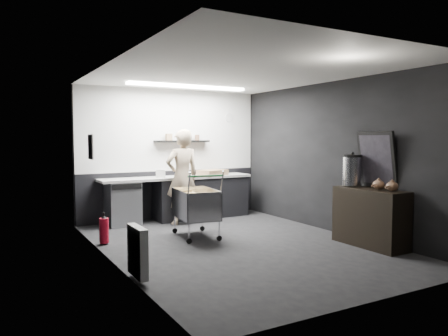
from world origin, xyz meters
TOP-DOWN VIEW (x-y plane):
  - floor at (0.00, 0.00)m, footprint 5.50×5.50m
  - ceiling at (0.00, 0.00)m, footprint 5.50×5.50m
  - wall_back at (0.00, 2.75)m, footprint 5.50×0.00m
  - wall_front at (0.00, -2.75)m, footprint 5.50×0.00m
  - wall_left at (-2.00, 0.00)m, footprint 0.00×5.50m
  - wall_right at (2.00, 0.00)m, footprint 0.00×5.50m
  - kitchen_wall_panel at (0.00, 2.73)m, footprint 3.95×0.02m
  - dado_panel at (0.00, 2.73)m, footprint 3.95×0.02m
  - floating_shelf at (0.20, 2.62)m, footprint 1.20×0.22m
  - wall_clock at (1.40, 2.72)m, footprint 0.20×0.03m
  - poster at (-1.98, 1.30)m, footprint 0.02×0.30m
  - poster_red_band at (-1.98, 1.30)m, footprint 0.02×0.22m
  - radiator at (-1.94, -0.90)m, footprint 0.10×0.50m
  - ceiling_strip at (0.00, 1.85)m, footprint 2.40×0.20m
  - prep_counter at (0.14, 2.42)m, footprint 3.20×0.61m
  - person at (-0.09, 1.97)m, footprint 0.69×0.46m
  - shopping_cart at (-0.35, 0.83)m, footprint 0.72×1.07m
  - sideboard at (1.77, -1.05)m, footprint 0.51×1.20m
  - fire_extinguisher at (-1.85, 1.06)m, footprint 0.15×0.15m
  - cardboard_box at (0.79, 2.37)m, footprint 0.64×0.55m
  - pink_tub at (0.16, 2.42)m, footprint 0.21×0.21m
  - white_container at (-0.38, 2.37)m, footprint 0.22×0.20m

SIDE VIEW (x-z plane):
  - floor at x=0.00m, z-range 0.00..0.00m
  - fire_extinguisher at x=-1.85m, z-range -0.01..0.48m
  - radiator at x=-1.94m, z-range 0.05..0.65m
  - prep_counter at x=0.14m, z-range 0.01..0.91m
  - dado_panel at x=0.00m, z-range 0.00..1.00m
  - shopping_cart at x=-0.35m, z-range -0.02..1.08m
  - sideboard at x=1.77m, z-range -0.33..1.47m
  - person at x=-0.09m, z-range 0.00..1.86m
  - cardboard_box at x=0.79m, z-range 0.90..1.01m
  - white_container at x=-0.38m, z-range 0.90..1.06m
  - pink_tub at x=0.16m, z-range 0.90..1.11m
  - wall_back at x=0.00m, z-range -1.40..4.10m
  - wall_front at x=0.00m, z-range -1.40..4.10m
  - wall_left at x=-2.00m, z-range -1.40..4.10m
  - wall_right at x=2.00m, z-range -1.40..4.10m
  - poster at x=-1.98m, z-range 1.35..1.75m
  - floating_shelf at x=0.20m, z-range 1.60..1.64m
  - poster_red_band at x=-1.98m, z-range 1.57..1.67m
  - kitchen_wall_panel at x=0.00m, z-range 1.00..2.70m
  - wall_clock at x=1.40m, z-range 2.05..2.25m
  - ceiling_strip at x=0.00m, z-range 2.65..2.69m
  - ceiling at x=0.00m, z-range 2.70..2.70m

